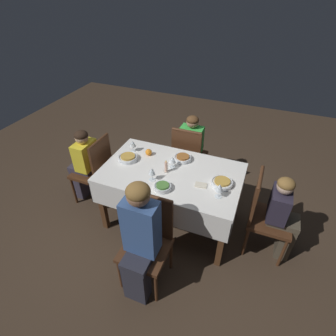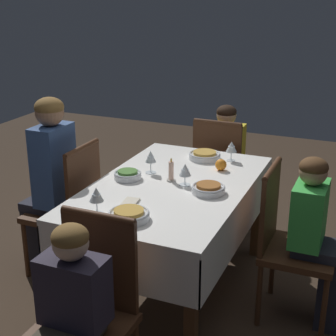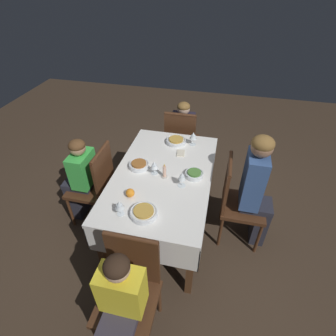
# 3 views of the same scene
# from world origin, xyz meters

# --- Properties ---
(ground_plane) EXTENTS (8.00, 8.00, 0.00)m
(ground_plane) POSITION_xyz_m (0.00, 0.00, 0.00)
(ground_plane) COLOR #3D2D21
(dining_table) EXTENTS (1.52, 0.93, 0.77)m
(dining_table) POSITION_xyz_m (0.00, 0.00, 0.67)
(dining_table) COLOR white
(dining_table) RESTS_ON ground_plane
(chair_north) EXTENTS (0.43, 0.43, 0.96)m
(chair_north) POSITION_xyz_m (-0.06, 0.74, 0.52)
(chair_north) COLOR #472816
(chair_north) RESTS_ON ground_plane
(chair_south) EXTENTS (0.43, 0.43, 0.96)m
(chair_south) POSITION_xyz_m (0.03, -0.74, 0.52)
(chair_south) COLOR #472816
(chair_south) RESTS_ON ground_plane
(chair_east) EXTENTS (0.43, 0.43, 0.96)m
(chair_east) POSITION_xyz_m (1.03, -0.00, 0.52)
(chair_east) COLOR #472816
(chair_east) RESTS_ON ground_plane
(chair_west) EXTENTS (0.43, 0.43, 0.96)m
(chair_west) POSITION_xyz_m (-1.03, -0.01, 0.52)
(chair_west) COLOR #472816
(chair_west) RESTS_ON ground_plane
(person_adult_denim) EXTENTS (0.30, 0.34, 1.26)m
(person_adult_denim) POSITION_xyz_m (-0.06, 0.89, 0.71)
(person_adult_denim) COLOR #282833
(person_adult_denim) RESTS_ON ground_plane
(person_child_green) EXTENTS (0.30, 0.33, 1.04)m
(person_child_green) POSITION_xyz_m (0.03, -0.91, 0.57)
(person_child_green) COLOR #282833
(person_child_green) RESTS_ON ground_plane
(person_child_yellow) EXTENTS (0.33, 0.30, 1.03)m
(person_child_yellow) POSITION_xyz_m (1.20, -0.00, 0.57)
(person_child_yellow) COLOR #383342
(person_child_yellow) RESTS_ON ground_plane
(person_child_dark) EXTENTS (0.33, 0.30, 1.00)m
(person_child_dark) POSITION_xyz_m (-1.21, -0.01, 0.55)
(person_child_dark) COLOR #4C4233
(person_child_dark) RESTS_ON ground_plane
(bowl_north) EXTENTS (0.18, 0.18, 0.06)m
(bowl_north) POSITION_xyz_m (-0.02, 0.30, 0.79)
(bowl_north) COLOR silver
(bowl_north) RESTS_ON dining_table
(wine_glass_north) EXTENTS (0.07, 0.07, 0.15)m
(wine_glass_north) POSITION_xyz_m (0.13, 0.21, 0.87)
(wine_glass_north) COLOR white
(wine_glass_north) RESTS_ON dining_table
(bowl_south) EXTENTS (0.20, 0.20, 0.06)m
(bowl_south) POSITION_xyz_m (-0.04, -0.26, 0.79)
(bowl_south) COLOR silver
(bowl_south) RESTS_ON dining_table
(wine_glass_south) EXTENTS (0.08, 0.08, 0.14)m
(wine_glass_south) POSITION_xyz_m (0.02, -0.08, 0.86)
(wine_glass_south) COLOR white
(wine_glass_south) RESTS_ON dining_table
(bowl_east) EXTENTS (0.23, 0.23, 0.06)m
(bowl_east) POSITION_xyz_m (0.55, -0.03, 0.79)
(bowl_east) COLOR silver
(bowl_east) RESTS_ON dining_table
(wine_glass_east) EXTENTS (0.08, 0.08, 0.15)m
(wine_glass_east) POSITION_xyz_m (0.58, -0.21, 0.87)
(wine_glass_east) COLOR white
(wine_glass_east) RESTS_ON dining_table
(bowl_west) EXTENTS (0.22, 0.22, 0.06)m
(bowl_west) POSITION_xyz_m (-0.56, 0.01, 0.79)
(bowl_west) COLOR silver
(bowl_west) RESTS_ON dining_table
(wine_glass_west) EXTENTS (0.08, 0.08, 0.16)m
(wine_glass_west) POSITION_xyz_m (-0.57, 0.20, 0.88)
(wine_glass_west) COLOR white
(wine_glass_west) RESTS_ON dining_table
(candle_centerpiece) EXTENTS (0.06, 0.06, 0.15)m
(candle_centerpiece) POSITION_xyz_m (0.05, 0.03, 0.82)
(candle_centerpiece) COLOR beige
(candle_centerpiece) RESTS_ON dining_table
(orange_fruit) EXTENTS (0.08, 0.08, 0.08)m
(orange_fruit) POSITION_xyz_m (0.37, -0.20, 0.80)
(orange_fruit) COLOR orange
(orange_fruit) RESTS_ON dining_table
(napkin_red_folded) EXTENTS (0.13, 0.10, 0.01)m
(napkin_red_folded) POSITION_xyz_m (-0.37, 0.11, 0.77)
(napkin_red_folded) COLOR beige
(napkin_red_folded) RESTS_ON dining_table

